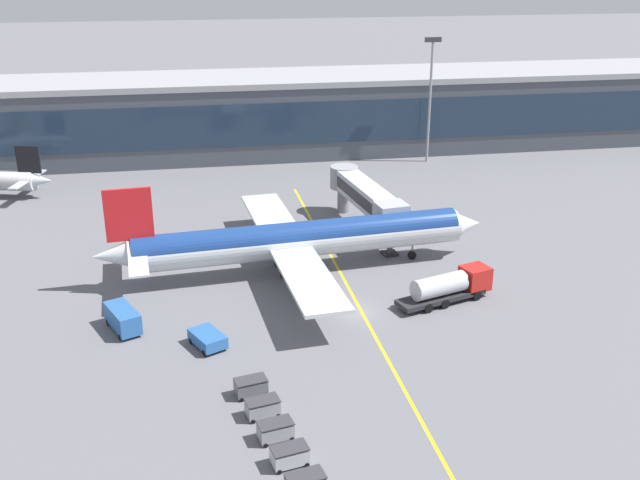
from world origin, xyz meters
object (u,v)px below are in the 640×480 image
main_airliner (298,239)px  baggage_cart_2 (275,430)px  baggage_cart_3 (263,407)px  fuel_tanker (450,286)px  pushback_tug (207,338)px  baggage_cart_4 (251,386)px  baggage_cart_1 (290,455)px  crew_van (123,318)px

main_airliner → baggage_cart_2: (-6.27, -30.56, -3.17)m
main_airliner → baggage_cart_3: (-6.93, -27.43, -3.17)m
main_airliner → baggage_cart_2: 31.36m
fuel_tanker → pushback_tug: bearing=-168.6°
baggage_cart_2 → baggage_cart_4: 6.40m
pushback_tug → baggage_cart_3: size_ratio=1.52×
baggage_cart_4 → baggage_cart_2: bearing=-78.2°
baggage_cart_3 → baggage_cart_1: bearing=-78.2°
baggage_cart_4 → fuel_tanker: bearing=32.0°
crew_van → baggage_cart_2: 23.23m
baggage_cart_1 → crew_van: bearing=120.3°
main_airliner → baggage_cart_3: bearing=-104.2°
baggage_cart_1 → main_airliner: bearing=80.5°
crew_van → baggage_cart_2: size_ratio=1.86×
main_airliner → baggage_cart_2: main_airliner is taller
fuel_tanker → baggage_cart_1: (-20.24, -23.28, -0.96)m
baggage_cart_1 → baggage_cart_2: same height
baggage_cart_1 → baggage_cart_4: size_ratio=1.00×
crew_van → fuel_tanker: bearing=1.1°
pushback_tug → baggage_cart_2: size_ratio=1.52×
crew_van → baggage_cart_3: bearing=-54.0°
crew_van → baggage_cart_1: crew_van is taller
pushback_tug → baggage_cart_3: (3.98, -11.88, -0.07)m
baggage_cart_1 → baggage_cart_3: same height
baggage_cart_1 → baggage_cart_2: bearing=101.8°
baggage_cart_1 → pushback_tug: bearing=106.3°
main_airliner → baggage_cart_3: size_ratio=15.62×
baggage_cart_1 → baggage_cart_4: 9.60m
main_airliner → pushback_tug: (-10.90, -15.55, -3.11)m
main_airliner → baggage_cart_4: bearing=-107.3°
fuel_tanker → baggage_cart_1: bearing=-131.0°
main_airliner → fuel_tanker: 18.09m
baggage_cart_3 → baggage_cart_4: same height
pushback_tug → baggage_cart_2: 15.71m
baggage_cart_2 → pushback_tug: bearing=107.2°
baggage_cart_3 → baggage_cart_4: 3.20m
crew_van → baggage_cart_3: 20.27m
pushback_tug → baggage_cart_1: bearing=-73.7°
main_airliner → fuel_tanker: bearing=-35.4°
main_airliner → baggage_cart_2: bearing=-101.6°
main_airliner → fuel_tanker: main_airliner is taller
main_airliner → crew_van: size_ratio=8.38×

